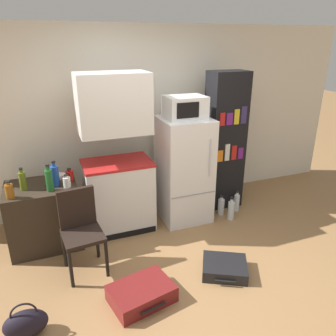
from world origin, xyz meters
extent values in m
plane|color=olive|center=(0.00, 0.00, 0.00)|extent=(24.00, 24.00, 0.00)
cube|color=silver|center=(0.20, 2.00, 1.27)|extent=(6.40, 0.10, 2.53)
cube|color=#2D2319|center=(-1.31, 1.28, 0.38)|extent=(0.80, 0.64, 0.76)
cube|color=silver|center=(-0.40, 1.32, 0.45)|extent=(0.83, 0.55, 0.89)
cube|color=#B21E1E|center=(-0.40, 1.32, 0.91)|extent=(0.85, 0.56, 0.03)
cube|color=silver|center=(-0.40, 1.32, 1.64)|extent=(0.83, 0.47, 0.70)
cube|color=black|center=(-0.40, 1.04, 0.04)|extent=(0.80, 0.01, 0.08)
cube|color=white|center=(0.49, 1.28, 0.70)|extent=(0.64, 0.63, 1.40)
cube|color=gray|center=(0.49, 0.96, 0.48)|extent=(0.61, 0.01, 0.01)
cylinder|color=silver|center=(0.70, 0.95, 0.95)|extent=(0.02, 0.02, 0.49)
cube|color=silver|center=(0.49, 1.28, 1.54)|extent=(0.50, 0.36, 0.28)
cube|color=black|center=(0.45, 1.10, 1.54)|extent=(0.29, 0.01, 0.19)
cube|color=black|center=(1.18, 1.43, 0.97)|extent=(0.52, 0.34, 1.95)
cube|color=orange|center=(1.02, 1.25, 0.84)|extent=(0.08, 0.01, 0.16)
cube|color=silver|center=(1.13, 1.25, 0.88)|extent=(0.07, 0.01, 0.24)
cube|color=red|center=(1.23, 1.25, 0.86)|extent=(0.08, 0.01, 0.21)
cube|color=#661E75|center=(1.34, 1.25, 0.84)|extent=(0.08, 0.01, 0.16)
cube|color=red|center=(1.02, 1.25, 1.35)|extent=(0.07, 0.01, 0.17)
cube|color=#661E75|center=(1.13, 1.25, 1.35)|extent=(0.09, 0.01, 0.16)
cube|color=gold|center=(1.23, 1.25, 1.37)|extent=(0.07, 0.01, 0.20)
cube|color=#332856|center=(1.34, 1.25, 1.38)|extent=(0.08, 0.01, 0.23)
cylinder|color=#AD1914|center=(-0.97, 1.31, 0.82)|extent=(0.09, 0.09, 0.12)
cylinder|color=#AD1914|center=(-0.97, 1.31, 0.89)|extent=(0.04, 0.04, 0.02)
cylinder|color=black|center=(-0.97, 1.31, 0.91)|extent=(0.05, 0.05, 0.01)
cylinder|color=#1E6028|center=(-1.20, 1.10, 0.89)|extent=(0.08, 0.08, 0.25)
cylinder|color=#1E6028|center=(-1.20, 1.10, 1.03)|extent=(0.04, 0.04, 0.04)
cylinder|color=black|center=(-1.20, 1.10, 1.07)|extent=(0.04, 0.04, 0.03)
cylinder|color=white|center=(-1.02, 1.14, 0.82)|extent=(0.08, 0.08, 0.12)
cylinder|color=white|center=(-1.02, 1.14, 0.89)|extent=(0.04, 0.04, 0.02)
cylinder|color=black|center=(-1.02, 1.14, 0.91)|extent=(0.04, 0.04, 0.01)
cylinder|color=#1E47A3|center=(-1.13, 1.21, 0.88)|extent=(0.09, 0.09, 0.24)
cylinder|color=#1E47A3|center=(-1.13, 1.21, 1.02)|extent=(0.04, 0.04, 0.04)
cylinder|color=black|center=(-1.13, 1.21, 1.06)|extent=(0.04, 0.04, 0.02)
cylinder|color=#566619|center=(-1.48, 1.24, 0.87)|extent=(0.08, 0.08, 0.20)
cylinder|color=#566619|center=(-1.48, 1.24, 0.99)|extent=(0.03, 0.03, 0.04)
cylinder|color=black|center=(-1.48, 1.24, 1.01)|extent=(0.04, 0.04, 0.02)
cylinder|color=brown|center=(-1.61, 1.06, 0.84)|extent=(0.09, 0.09, 0.16)
cylinder|color=brown|center=(-1.61, 1.06, 0.93)|extent=(0.04, 0.04, 0.03)
cylinder|color=black|center=(-1.61, 1.06, 0.96)|extent=(0.05, 0.05, 0.02)
cylinder|color=silver|center=(-1.09, 1.45, 0.79)|extent=(0.16, 0.16, 0.04)
cylinder|color=black|center=(-1.11, 0.37, 0.21)|extent=(0.04, 0.04, 0.42)
cylinder|color=black|center=(-0.75, 0.41, 0.21)|extent=(0.04, 0.04, 0.42)
cylinder|color=black|center=(-1.15, 0.74, 0.21)|extent=(0.04, 0.04, 0.42)
cylinder|color=black|center=(-0.79, 0.77, 0.21)|extent=(0.04, 0.04, 0.42)
cube|color=black|center=(-0.95, 0.57, 0.44)|extent=(0.44, 0.44, 0.04)
cube|color=black|center=(-0.97, 0.75, 0.68)|extent=(0.38, 0.09, 0.44)
cube|color=black|center=(0.42, 0.01, 0.06)|extent=(0.59, 0.56, 0.13)
cylinder|color=black|center=(0.32, -0.18, 0.06)|extent=(0.19, 0.12, 0.02)
cube|color=maroon|center=(-0.52, -0.05, 0.08)|extent=(0.65, 0.52, 0.16)
cylinder|color=black|center=(-0.47, -0.27, 0.08)|extent=(0.26, 0.07, 0.02)
ellipsoid|color=black|center=(-1.53, -0.08, 0.12)|extent=(0.36, 0.20, 0.24)
torus|color=black|center=(-1.53, -0.08, 0.23)|extent=(0.21, 0.02, 0.21)
cylinder|color=silver|center=(1.07, 0.97, 0.13)|extent=(0.09, 0.09, 0.26)
cylinder|color=silver|center=(1.07, 0.97, 0.29)|extent=(0.04, 0.04, 0.05)
cylinder|color=black|center=(1.07, 0.97, 0.32)|extent=(0.05, 0.05, 0.03)
cylinder|color=silver|center=(1.02, 1.15, 0.11)|extent=(0.09, 0.09, 0.23)
cylinder|color=silver|center=(1.02, 1.15, 0.25)|extent=(0.04, 0.04, 0.04)
cylinder|color=black|center=(1.02, 1.15, 0.28)|extent=(0.05, 0.05, 0.02)
cylinder|color=silver|center=(1.28, 1.16, 0.12)|extent=(0.08, 0.08, 0.24)
cylinder|color=silver|center=(1.28, 1.16, 0.27)|extent=(0.04, 0.04, 0.04)
cylinder|color=black|center=(1.28, 1.16, 0.30)|extent=(0.04, 0.04, 0.03)
camera|label=1|loc=(-1.17, -2.43, 2.33)|focal=35.00mm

